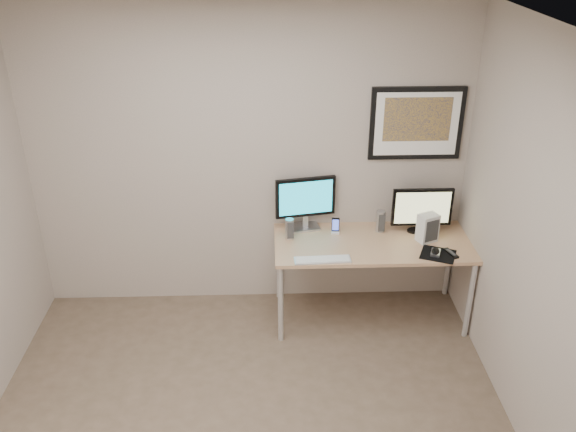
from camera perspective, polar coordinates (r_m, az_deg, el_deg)
name	(u,v)px	position (r m, az deg, el deg)	size (l,w,h in m)	color
room	(243,186)	(3.73, -4.28, 2.80)	(3.60, 3.60, 3.60)	white
desk	(372,249)	(5.05, 7.87, -3.05)	(1.60, 0.70, 0.73)	#A47A4F
framed_art	(416,123)	(5.03, 11.93, 8.47)	(0.75, 0.04, 0.60)	black
monitor_large	(305,201)	(5.07, 1.64, 1.43)	(0.50, 0.20, 0.46)	#B2B2B7
monitor_tv	(422,209)	(5.15, 12.43, 0.62)	(0.50, 0.12, 0.39)	black
speaker_left	(290,229)	(4.98, 0.14, -1.19)	(0.07, 0.07, 0.17)	#B2B2B7
speaker_right	(380,221)	(5.15, 8.65, -0.48)	(0.07, 0.07, 0.19)	#B2B2B7
phone_dock	(335,225)	(5.08, 4.47, -0.88)	(0.07, 0.07, 0.14)	black
keyboard	(323,260)	(4.72, 3.25, -4.09)	(0.44, 0.12, 0.02)	silver
mousepad	(438,254)	(4.93, 13.86, -3.51)	(0.26, 0.23, 0.00)	black
mouse	(436,252)	(4.92, 13.64, -3.26)	(0.06, 0.11, 0.04)	black
remote	(451,253)	(4.96, 15.02, -3.36)	(0.04, 0.16, 0.02)	black
fan_unit	(428,228)	(5.06, 12.93, -1.09)	(0.15, 0.11, 0.23)	silver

